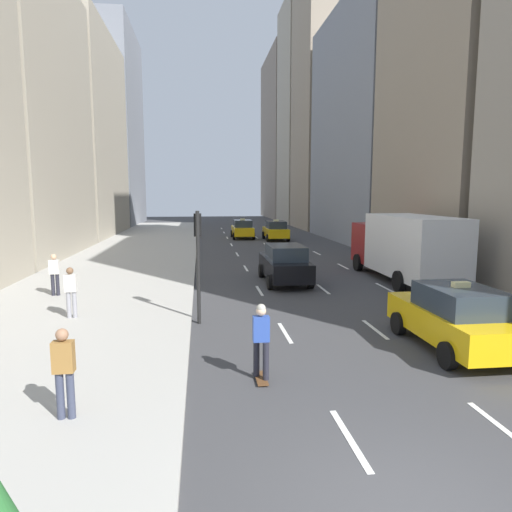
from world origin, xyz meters
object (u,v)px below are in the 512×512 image
at_px(box_truck, 404,246).
at_px(skateboarder, 261,339).
at_px(sedan_black_near, 285,264).
at_px(taxi_third, 242,229).
at_px(pedestrian_far_walking, 55,272).
at_px(taxi_lead, 276,230).
at_px(taxi_second, 455,317).
at_px(pedestrian_mid_block, 71,290).
at_px(traffic_light_pole, 198,249).
at_px(pedestrian_near_curb, 64,369).

bearing_deg(box_truck, skateboarder, -127.48).
bearing_deg(sedan_black_near, taxi_third, 90.00).
bearing_deg(box_truck, pedestrian_far_walking, -173.11).
relative_size(taxi_lead, sedan_black_near, 0.93).
bearing_deg(taxi_second, pedestrian_mid_block, 160.08).
relative_size(taxi_second, skateboarder, 2.52).
bearing_deg(taxi_lead, taxi_third, 143.56).
xyz_separation_m(sedan_black_near, box_truck, (5.60, -0.38, 0.80)).
xyz_separation_m(taxi_third, sedan_black_near, (0.00, -21.72, 0.03)).
xyz_separation_m(sedan_black_near, traffic_light_pole, (-3.95, -6.24, 1.50)).
relative_size(skateboarder, pedestrian_near_curb, 1.06).
distance_m(pedestrian_near_curb, pedestrian_far_walking, 10.92).
distance_m(pedestrian_near_curb, traffic_light_pole, 6.92).
relative_size(taxi_second, box_truck, 0.52).
bearing_deg(sedan_black_near, pedestrian_near_curb, -116.45).
relative_size(taxi_second, taxi_third, 1.00).
xyz_separation_m(sedan_black_near, pedestrian_far_walking, (-9.58, -2.21, 0.16)).
height_order(taxi_third, sedan_black_near, taxi_third).
height_order(taxi_lead, traffic_light_pole, traffic_light_pole).
height_order(taxi_third, pedestrian_near_curb, taxi_third).
bearing_deg(pedestrian_near_curb, taxi_third, 79.64).
distance_m(taxi_third, traffic_light_pole, 28.28).
xyz_separation_m(pedestrian_near_curb, pedestrian_mid_block, (-1.75, 6.93, 0.00)).
bearing_deg(taxi_third, taxi_second, -84.89).
height_order(taxi_lead, pedestrian_near_curb, taxi_lead).
distance_m(box_truck, pedestrian_mid_block, 14.64).
xyz_separation_m(taxi_lead, taxi_second, (0.00, -29.27, 0.00)).
height_order(box_truck, pedestrian_far_walking, box_truck).
xyz_separation_m(pedestrian_near_curb, traffic_light_pole, (2.33, 6.38, 1.34)).
bearing_deg(pedestrian_near_curb, skateboarder, 23.14).
relative_size(taxi_third, pedestrian_far_walking, 2.67).
bearing_deg(pedestrian_near_curb, pedestrian_mid_block, 104.17).
distance_m(taxi_third, skateboarder, 32.86).
xyz_separation_m(taxi_lead, pedestrian_mid_block, (-10.83, -25.34, 0.19)).
distance_m(sedan_black_near, pedestrian_mid_block, 9.84).
height_order(taxi_lead, sedan_black_near, taxi_lead).
distance_m(taxi_lead, sedan_black_near, 19.85).
distance_m(skateboarder, traffic_light_pole, 5.19).
height_order(sedan_black_near, box_truck, box_truck).
bearing_deg(skateboarder, pedestrian_far_walking, 128.47).
relative_size(pedestrian_far_walking, traffic_light_pole, 0.46).
relative_size(taxi_second, traffic_light_pole, 1.22).
bearing_deg(pedestrian_far_walking, taxi_lead, 60.49).
distance_m(pedestrian_mid_block, traffic_light_pole, 4.33).
bearing_deg(traffic_light_pole, pedestrian_far_walking, 144.42).
bearing_deg(taxi_lead, box_truck, -82.04).
relative_size(pedestrian_near_curb, traffic_light_pole, 0.46).
xyz_separation_m(pedestrian_near_curb, pedestrian_far_walking, (-3.30, 10.41, 0.00)).
bearing_deg(taxi_second, sedan_black_near, 106.24).
height_order(taxi_lead, pedestrian_mid_block, taxi_lead).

